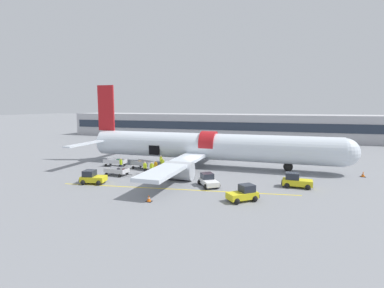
# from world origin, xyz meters

# --- Properties ---
(ground_plane) EXTENTS (500.00, 500.00, 0.00)m
(ground_plane) POSITION_xyz_m (0.00, 0.00, 0.00)
(ground_plane) COLOR gray
(apron_marking_line) EXTENTS (25.53, 3.81, 0.01)m
(apron_marking_line) POSITION_xyz_m (0.26, -8.05, 0.00)
(apron_marking_line) COLOR yellow
(apron_marking_line) RESTS_ON ground_plane
(terminal_strip) EXTENTS (100.85, 12.13, 6.50)m
(terminal_strip) POSITION_xyz_m (0.00, 44.99, 3.25)
(terminal_strip) COLOR #B2B2B7
(terminal_strip) RESTS_ON ground_plane
(airplane) EXTENTS (39.81, 35.22, 12.08)m
(airplane) POSITION_xyz_m (-0.04, 4.88, 2.85)
(airplane) COLOR silver
(airplane) RESTS_ON ground_plane
(baggage_tug_lead) EXTENTS (3.05, 2.90, 1.52)m
(baggage_tug_lead) POSITION_xyz_m (7.75, -9.69, 0.65)
(baggage_tug_lead) COLOR yellow
(baggage_tug_lead) RESTS_ON ground_plane
(baggage_tug_mid) EXTENTS (2.94, 3.42, 1.37)m
(baggage_tug_mid) POSITION_xyz_m (3.25, -5.68, 0.60)
(baggage_tug_mid) COLOR white
(baggage_tug_mid) RESTS_ON ground_plane
(baggage_tug_rear) EXTENTS (3.06, 2.42, 1.52)m
(baggage_tug_rear) POSITION_xyz_m (-9.62, -8.72, 0.66)
(baggage_tug_rear) COLOR yellow
(baggage_tug_rear) RESTS_ON ground_plane
(baggage_tug_spare) EXTENTS (3.23, 1.91, 1.58)m
(baggage_tug_spare) POSITION_xyz_m (12.47, -3.20, 0.68)
(baggage_tug_spare) COLOR yellow
(baggage_tug_spare) RESTS_ON ground_plane
(baggage_cart_loading) EXTENTS (4.32, 2.53, 1.17)m
(baggage_cart_loading) POSITION_xyz_m (-7.76, 0.15, 0.60)
(baggage_cart_loading) COLOR #999BA0
(baggage_cart_loading) RESTS_ON ground_plane
(baggage_cart_queued) EXTENTS (4.23, 1.85, 1.05)m
(baggage_cart_queued) POSITION_xyz_m (-12.46, 0.67, 0.52)
(baggage_cart_queued) COLOR silver
(baggage_cart_queued) RESTS_ON ground_plane
(baggage_cart_empty) EXTENTS (3.90, 2.12, 0.95)m
(baggage_cart_empty) POSITION_xyz_m (-9.07, -4.38, 0.45)
(baggage_cart_empty) COLOR silver
(baggage_cart_empty) RESTS_ON ground_plane
(ground_crew_loader_a) EXTENTS (0.58, 0.44, 1.65)m
(ground_crew_loader_a) POSITION_xyz_m (-6.07, -2.62, 0.87)
(ground_crew_loader_a) COLOR black
(ground_crew_loader_a) RESTS_ON ground_plane
(ground_crew_loader_b) EXTENTS (0.56, 0.46, 1.62)m
(ground_crew_loader_b) POSITION_xyz_m (-5.06, -1.51, 0.85)
(ground_crew_loader_b) COLOR #2D2D33
(ground_crew_loader_b) RESTS_ON ground_plane
(ground_crew_driver) EXTENTS (0.42, 0.58, 1.68)m
(ground_crew_driver) POSITION_xyz_m (-6.01, 2.30, 0.88)
(ground_crew_driver) COLOR black
(ground_crew_driver) RESTS_ON ground_plane
(ground_crew_supervisor) EXTENTS (0.55, 0.48, 1.60)m
(ground_crew_supervisor) POSITION_xyz_m (-5.19, -2.41, 0.84)
(ground_crew_supervisor) COLOR black
(ground_crew_supervisor) RESTS_ON ground_plane
(ground_crew_helper) EXTENTS (0.55, 0.39, 1.60)m
(ground_crew_helper) POSITION_xyz_m (-5.10, 0.78, 0.84)
(ground_crew_helper) COLOR #2D2D33
(ground_crew_helper) RESTS_ON ground_plane
(ground_crew_marshal) EXTENTS (0.53, 0.53, 1.66)m
(ground_crew_marshal) POSITION_xyz_m (-10.37, -1.41, 0.87)
(ground_crew_marshal) COLOR #1E2338
(ground_crew_marshal) RESTS_ON ground_plane
(suitcase_on_tarmac_upright) EXTENTS (0.40, 0.32, 0.60)m
(suitcase_on_tarmac_upright) POSITION_xyz_m (-9.58, -1.90, 0.25)
(suitcase_on_tarmac_upright) COLOR olive
(suitcase_on_tarmac_upright) RESTS_ON ground_plane
(safety_cone_nose) EXTENTS (0.59, 0.59, 0.70)m
(safety_cone_nose) POSITION_xyz_m (20.52, 4.47, 0.33)
(safety_cone_nose) COLOR black
(safety_cone_nose) RESTS_ON ground_plane
(safety_cone_engine_left) EXTENTS (0.56, 0.56, 0.65)m
(safety_cone_engine_left) POSITION_xyz_m (-0.54, -12.69, 0.30)
(safety_cone_engine_left) COLOR black
(safety_cone_engine_left) RESTS_ON ground_plane
(safety_cone_wingtip) EXTENTS (0.51, 0.51, 0.66)m
(safety_cone_wingtip) POSITION_xyz_m (0.50, -3.82, 0.31)
(safety_cone_wingtip) COLOR black
(safety_cone_wingtip) RESTS_ON ground_plane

